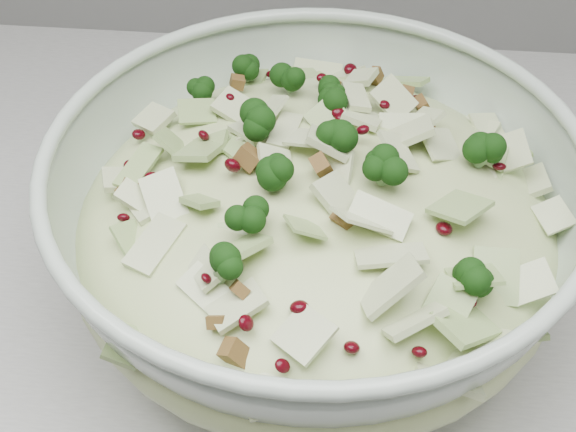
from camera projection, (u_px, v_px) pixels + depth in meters
name	position (u px, v px, depth m)	size (l,w,h in m)	color
mixing_bowl	(315.00, 228.00, 0.56)	(0.45, 0.45, 0.15)	#AEC0B0
salad	(316.00, 204.00, 0.54)	(0.44, 0.44, 0.15)	#C4D793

